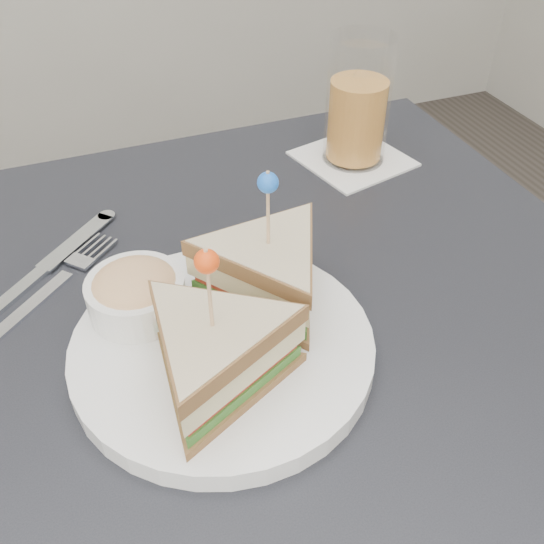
% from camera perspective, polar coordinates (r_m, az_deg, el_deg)
% --- Properties ---
extents(table, '(0.80, 0.80, 0.75)m').
position_cam_1_polar(table, '(0.66, -0.50, -9.08)').
color(table, black).
rests_on(table, ground).
extents(plate_meal, '(0.32, 0.30, 0.16)m').
position_cam_1_polar(plate_meal, '(0.55, -4.18, -4.20)').
color(plate_meal, white).
rests_on(plate_meal, table).
extents(cutlery_fork, '(0.16, 0.15, 0.01)m').
position_cam_1_polar(cutlery_fork, '(0.68, -19.72, -1.05)').
color(cutlery_fork, white).
rests_on(cutlery_fork, table).
extents(cutlery_knife, '(0.16, 0.16, 0.01)m').
position_cam_1_polar(cutlery_knife, '(0.71, -20.29, 0.62)').
color(cutlery_knife, silver).
rests_on(cutlery_knife, table).
extents(drink_set, '(0.16, 0.16, 0.17)m').
position_cam_1_polar(drink_set, '(0.83, 8.04, 14.96)').
color(drink_set, white).
rests_on(drink_set, table).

